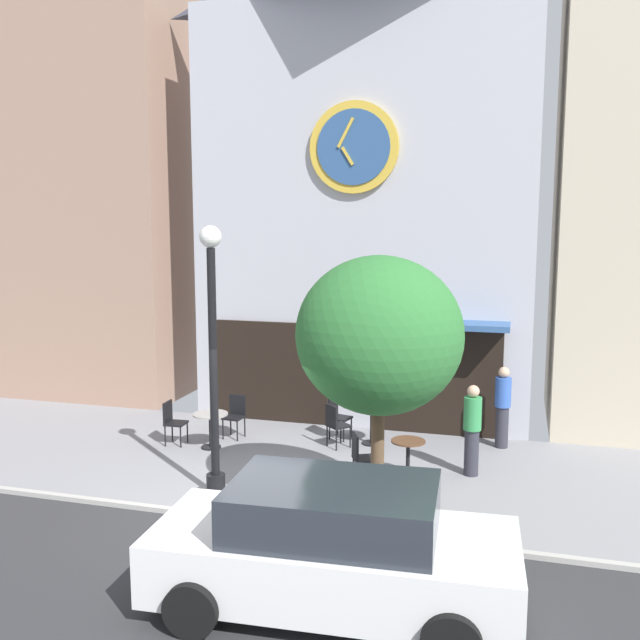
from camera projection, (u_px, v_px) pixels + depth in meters
ground_plane at (234, 522)px, 10.87m from camera, size 24.12×10.71×0.13m
clock_building at (366, 159)px, 16.03m from camera, size 7.59×3.56×11.55m
neighbor_building_left at (102, 103)px, 19.04m from camera, size 5.45×4.82×15.46m
street_lamp at (213, 362)px, 11.54m from camera, size 0.36×0.36×4.51m
street_tree at (379, 336)px, 10.35m from camera, size 2.49×2.24×4.10m
cafe_table_near_curb at (211, 423)px, 14.23m from camera, size 0.71×0.71×0.72m
cafe_table_rightmost at (372, 419)px, 14.48m from camera, size 0.67×0.67×0.77m
cafe_table_center_left at (408, 454)px, 12.48m from camera, size 0.61×0.61×0.73m
cafe_chair_by_entrance at (172, 419)px, 14.47m from camera, size 0.42×0.42×0.90m
cafe_chair_mid_row at (236, 413)px, 14.95m from camera, size 0.44×0.44×0.90m
cafe_chair_curbside at (335, 422)px, 14.25m from camera, size 0.56×0.56×0.90m
cafe_chair_under_awning at (337, 414)px, 14.88m from camera, size 0.49×0.49×0.90m
cafe_chair_left_end at (361, 455)px, 12.29m from camera, size 0.53×0.53×0.90m
pedestrian_green at (472, 429)px, 12.67m from camera, size 0.35×0.35×1.67m
pedestrian_blue at (503, 406)px, 14.23m from camera, size 0.40×0.40×1.67m
parked_car_white at (333, 548)px, 8.31m from camera, size 4.40×2.22×1.55m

